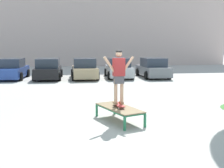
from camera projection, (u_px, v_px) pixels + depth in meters
name	position (u px, v px, depth m)	size (l,w,h in m)	color
ground_plane	(134.00, 124.00, 8.48)	(120.00, 120.00, 0.00)	#B7B5AD
building_facade	(57.00, 10.00, 33.79)	(42.42, 4.00, 13.63)	beige
skate_box	(119.00, 109.00, 8.72)	(1.36, 2.05, 0.46)	#237A4C
skateboard	(119.00, 105.00, 8.72)	(0.29, 0.82, 0.09)	#B23333
skater	(119.00, 74.00, 8.59)	(1.00, 0.32, 1.69)	tan
car_blue	(12.00, 70.00, 20.12)	(2.05, 4.26, 1.50)	#28479E
car_black	(48.00, 70.00, 20.07)	(1.97, 4.23, 1.50)	black
car_tan	(84.00, 69.00, 20.38)	(1.97, 4.22, 1.50)	tan
car_silver	(119.00, 69.00, 20.97)	(2.05, 4.26, 1.50)	#B7BABF
car_grey	(153.00, 68.00, 21.06)	(1.92, 4.20, 1.50)	slate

